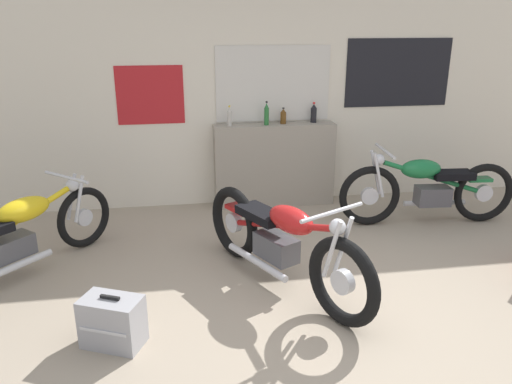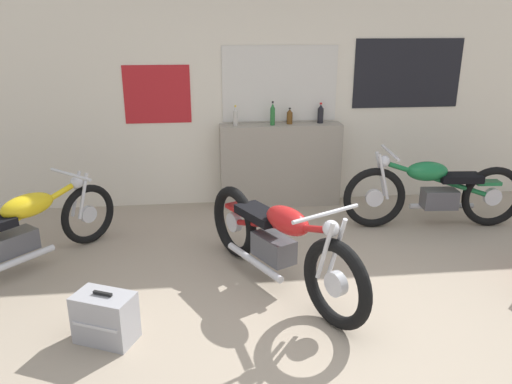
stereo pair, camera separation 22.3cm
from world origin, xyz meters
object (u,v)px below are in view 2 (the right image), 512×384
at_px(bottle_right_center, 320,114).
at_px(motorcycle_red, 278,242).
at_px(bottle_center, 290,117).
at_px(hard_case_silver, 105,318).
at_px(bottle_left_center, 273,115).
at_px(motorcycle_yellow, 18,230).
at_px(motorcycle_green, 434,191).
at_px(bottle_leftmost, 235,117).

distance_m(bottle_right_center, motorcycle_red, 2.41).
relative_size(bottle_center, bottle_right_center, 0.79).
bearing_deg(bottle_center, hard_case_silver, -123.66).
height_order(motorcycle_red, hard_case_silver, motorcycle_red).
height_order(bottle_left_center, hard_case_silver, bottle_left_center).
bearing_deg(motorcycle_yellow, hard_case_silver, -51.30).
xyz_separation_m(bottle_center, motorcycle_yellow, (-2.84, -1.55, -0.73)).
bearing_deg(motorcycle_red, bottle_left_center, 83.48).
relative_size(bottle_left_center, motorcycle_green, 0.14).
bearing_deg(bottle_right_center, hard_case_silver, -128.74).
relative_size(bottle_leftmost, bottle_left_center, 0.85).
xyz_separation_m(bottle_left_center, hard_case_silver, (-1.63, -2.73, -0.99)).
bearing_deg(bottle_center, bottle_leftmost, -176.48).
bearing_deg(bottle_right_center, motorcycle_yellow, -154.10).
xyz_separation_m(bottle_left_center, motorcycle_red, (-0.24, -2.07, -0.75)).
height_order(bottle_left_center, bottle_center, bottle_left_center).
xyz_separation_m(bottle_center, motorcycle_red, (-0.46, -2.11, -0.71)).
relative_size(bottle_leftmost, motorcycle_red, 0.12).
height_order(bottle_leftmost, bottle_center, bottle_leftmost).
distance_m(bottle_left_center, bottle_right_center, 0.62).
height_order(bottle_center, motorcycle_red, bottle_center).
bearing_deg(motorcycle_green, bottle_leftmost, 157.57).
xyz_separation_m(bottle_leftmost, bottle_center, (0.68, 0.04, -0.02)).
relative_size(bottle_left_center, bottle_center, 1.46).
relative_size(bottle_center, motorcycle_red, 0.10).
xyz_separation_m(motorcycle_yellow, motorcycle_red, (2.38, -0.56, 0.02)).
height_order(bottle_leftmost, hard_case_silver, bottle_leftmost).
bearing_deg(bottle_right_center, bottle_left_center, -173.89).
distance_m(motorcycle_green, hard_case_silver, 3.84).
relative_size(bottle_center, motorcycle_yellow, 0.12).
height_order(bottle_left_center, motorcycle_green, bottle_left_center).
height_order(bottle_center, motorcycle_yellow, bottle_center).
bearing_deg(bottle_left_center, motorcycle_red, -96.52).
distance_m(bottle_leftmost, motorcycle_green, 2.49).
relative_size(bottle_leftmost, bottle_center, 1.25).
distance_m(bottle_leftmost, bottle_right_center, 1.07).
xyz_separation_m(motorcycle_green, motorcycle_red, (-1.98, -1.16, 0.00)).
height_order(bottle_right_center, motorcycle_yellow, bottle_right_center).
distance_m(motorcycle_green, motorcycle_red, 2.30).
bearing_deg(motorcycle_yellow, bottle_right_center, 25.90).
distance_m(bottle_left_center, motorcycle_yellow, 3.11).
distance_m(bottle_leftmost, bottle_left_center, 0.46).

